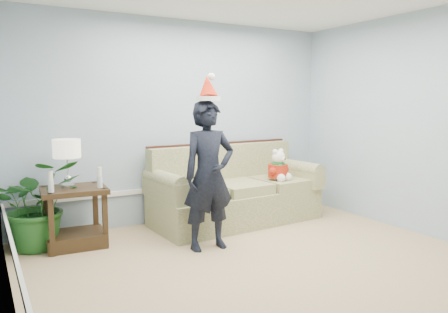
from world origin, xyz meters
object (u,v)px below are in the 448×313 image
table_lamp (67,151)px  man (209,176)px  teddy_bear (278,169)px  sofa (234,194)px  side_table (75,223)px  houseplant (38,204)px

table_lamp → man: (1.32, -0.88, -0.26)m
table_lamp → teddy_bear: table_lamp is taller
table_lamp → sofa: bearing=-1.6°
side_table → houseplant: size_ratio=0.73×
side_table → table_lamp: table_lamp is taller
sofa → man: 1.23m
side_table → man: (1.27, -0.80, 0.56)m
houseplant → man: size_ratio=0.61×
table_lamp → houseplant: size_ratio=0.54×
side_table → houseplant: bearing=161.4°
sofa → houseplant: sofa is taller
man → sofa: bearing=47.1°
sofa → side_table: sofa is taller
side_table → sofa: bearing=0.5°
man → teddy_bear: size_ratio=3.72×
sofa → houseplant: (-2.44, 0.10, 0.13)m
side_table → teddy_bear: teddy_bear is taller
sofa → teddy_bear: bearing=-26.6°
man → teddy_bear: man is taller
table_lamp → man: bearing=-33.7°
teddy_bear → man: bearing=-171.2°
sofa → table_lamp: (-2.12, 0.06, 0.70)m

